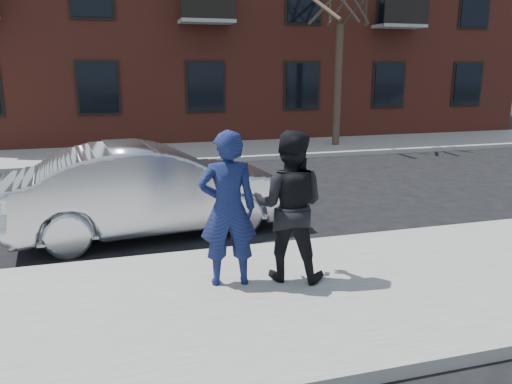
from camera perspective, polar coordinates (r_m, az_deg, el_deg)
name	(u,v)px	position (r m, az deg, el deg)	size (l,w,h in m)	color
ground	(375,284)	(7.11, 13.40, -10.22)	(100.00, 100.00, 0.00)	black
near_sidewalk	(384,287)	(6.88, 14.46, -10.44)	(50.00, 3.50, 0.15)	gray
near_curb	(328,242)	(8.36, 8.25, -5.69)	(50.00, 0.10, 0.15)	#999691
far_sidewalk	(213,151)	(17.40, -4.91, 4.68)	(50.00, 3.50, 0.15)	gray
far_curb	(225,160)	(15.66, -3.62, 3.67)	(50.00, 0.10, 0.15)	#999691
silver_sedan	(153,189)	(8.94, -11.74, 0.31)	(1.69, 4.86, 1.60)	#B7BABF
man_hoodie	(228,209)	(6.27, -3.24, -1.94)	(0.79, 0.58, 2.00)	navy
man_peacoat	(289,206)	(6.46, 3.82, -1.62)	(1.19, 1.10, 1.97)	black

